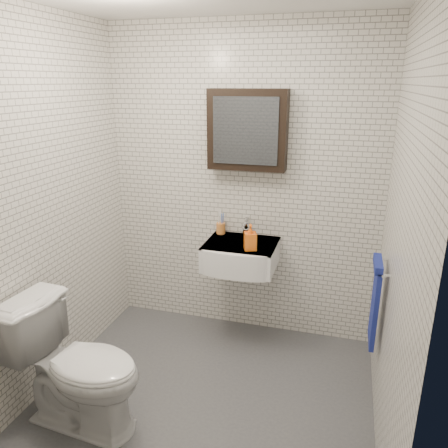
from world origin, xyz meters
name	(u,v)px	position (x,y,z in m)	size (l,w,h in m)	color
ground	(205,396)	(0.00, 0.00, 0.01)	(2.20, 2.00, 0.01)	#46484D
room_shell	(202,188)	(0.00, 0.00, 1.47)	(2.22, 2.02, 2.51)	silver
washbasin	(240,256)	(0.05, 0.73, 0.76)	(0.55, 0.50, 0.20)	white
faucet	(246,228)	(0.05, 0.93, 0.92)	(0.06, 0.20, 0.15)	silver
mirror_cabinet	(247,130)	(0.05, 0.93, 1.70)	(0.60, 0.15, 0.60)	black
towel_rail	(375,299)	(1.04, 0.35, 0.72)	(0.09, 0.30, 0.58)	silver
toothbrush_cup	(221,228)	(-0.16, 0.94, 0.90)	(0.09, 0.09, 0.20)	#CD7933
soap_bottle	(250,237)	(0.15, 0.66, 0.95)	(0.09, 0.09, 0.20)	orange
toilet	(78,366)	(-0.66, -0.42, 0.41)	(0.46, 0.81, 0.82)	white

